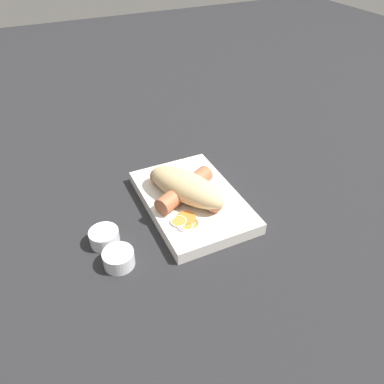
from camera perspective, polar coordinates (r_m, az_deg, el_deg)
name	(u,v)px	position (r m, az deg, el deg)	size (l,w,h in m)	color
ground_plane	(192,206)	(0.72, 0.00, -2.09)	(3.00, 3.00, 0.00)	#232326
food_tray	(192,201)	(0.71, 0.00, -1.37)	(0.25, 0.17, 0.02)	silver
bread_roll	(186,186)	(0.68, -0.94, 0.88)	(0.17, 0.13, 0.05)	#DBBC84
sausage	(185,189)	(0.69, -1.11, 0.41)	(0.15, 0.13, 0.03)	#B26642
pickled_veggies	(185,222)	(0.64, -1.12, -4.62)	(0.06, 0.05, 0.00)	orange
condiment_cup_near	(105,238)	(0.65, -13.18, -6.82)	(0.05, 0.05, 0.03)	white
condiment_cup_far	(119,259)	(0.61, -11.09, -10.00)	(0.05, 0.05, 0.03)	white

